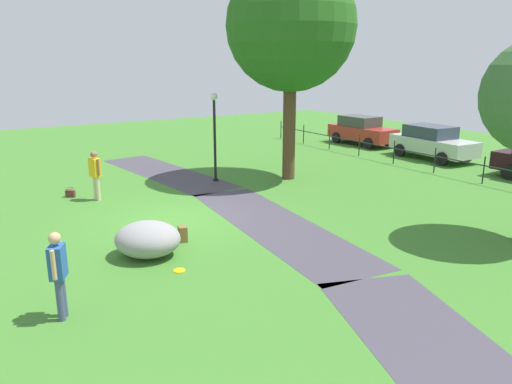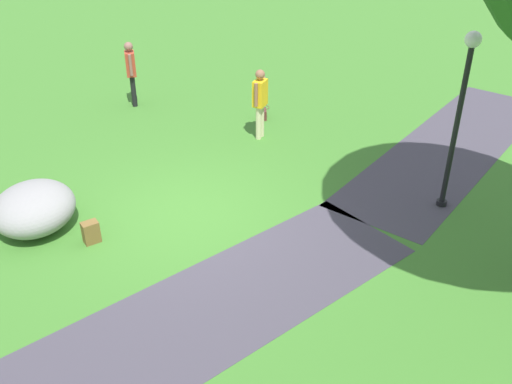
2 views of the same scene
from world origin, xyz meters
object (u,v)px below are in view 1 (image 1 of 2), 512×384
(parked_compact_green, at_px, (432,142))
(handbag_on_grass, at_px, (70,193))
(large_shade_tree, at_px, (291,27))
(passerby_on_path, at_px, (58,270))
(frisbee_on_grass, at_px, (179,270))
(woman_with_handbag, at_px, (95,172))
(lamp_post, at_px, (215,127))
(lawn_boulder, at_px, (148,239))
(parked_sedan_red, at_px, (362,130))
(backpack_by_boulder, at_px, (182,234))

(parked_compact_green, bearing_deg, handbag_on_grass, -97.62)
(large_shade_tree, height_order, passerby_on_path, large_shade_tree)
(passerby_on_path, xyz_separation_m, frisbee_on_grass, (-0.77, 2.60, -0.94))
(large_shade_tree, distance_m, woman_with_handbag, 8.67)
(lamp_post, distance_m, lawn_boulder, 7.74)
(large_shade_tree, xyz_separation_m, woman_with_handbag, (-0.90, -7.21, -4.74))
(large_shade_tree, relative_size, frisbee_on_grass, 30.25)
(lamp_post, relative_size, parked_compact_green, 0.81)
(lawn_boulder, height_order, parked_sedan_red, parked_sedan_red)
(large_shade_tree, bearing_deg, parked_compact_green, 87.31)
(lawn_boulder, height_order, passerby_on_path, passerby_on_path)
(large_shade_tree, xyz_separation_m, lamp_post, (-1.17, -2.62, -3.62))
(lamp_post, height_order, frisbee_on_grass, lamp_post)
(large_shade_tree, relative_size, passerby_on_path, 4.96)
(passerby_on_path, bearing_deg, large_shade_tree, 123.96)
(backpack_by_boulder, bearing_deg, parked_sedan_red, 120.52)
(passerby_on_path, bearing_deg, frisbee_on_grass, 106.57)
(lamp_post, height_order, woman_with_handbag, lamp_post)
(lamp_post, height_order, handbag_on_grass, lamp_post)
(woman_with_handbag, height_order, parked_compact_green, woman_with_handbag)
(passerby_on_path, relative_size, backpack_by_boulder, 4.09)
(handbag_on_grass, bearing_deg, lamp_post, 83.69)
(lawn_boulder, xyz_separation_m, frisbee_on_grass, (1.21, 0.26, -0.40))
(frisbee_on_grass, bearing_deg, woman_with_handbag, 179.92)
(lawn_boulder, relative_size, passerby_on_path, 1.29)
(passerby_on_path, distance_m, parked_compact_green, 18.93)
(passerby_on_path, distance_m, handbag_on_grass, 8.62)
(handbag_on_grass, bearing_deg, passerby_on_path, -12.97)
(passerby_on_path, bearing_deg, parked_compact_green, 109.22)
(woman_with_handbag, xyz_separation_m, handbag_on_grass, (-0.85, -0.68, -0.82))
(parked_sedan_red, bearing_deg, backpack_by_boulder, -59.48)
(woman_with_handbag, distance_m, frisbee_on_grass, 6.80)
(handbag_on_grass, xyz_separation_m, backpack_by_boulder, (5.93, 1.49, 0.05))
(lawn_boulder, bearing_deg, handbag_on_grass, -176.27)
(lamp_post, bearing_deg, parked_sedan_red, 106.73)
(parked_sedan_red, bearing_deg, large_shade_tree, -61.64)
(frisbee_on_grass, bearing_deg, handbag_on_grass, -174.94)
(woman_with_handbag, distance_m, backpack_by_boulder, 5.20)
(lawn_boulder, bearing_deg, lamp_post, 140.03)
(handbag_on_grass, height_order, backpack_by_boulder, backpack_by_boulder)
(woman_with_handbag, distance_m, passerby_on_path, 7.95)
(large_shade_tree, height_order, lawn_boulder, large_shade_tree)
(lamp_post, relative_size, parked_sedan_red, 0.85)
(backpack_by_boulder, relative_size, frisbee_on_grass, 1.49)
(backpack_by_boulder, height_order, parked_compact_green, parked_compact_green)
(lamp_post, distance_m, parked_sedan_red, 11.35)
(large_shade_tree, xyz_separation_m, handbag_on_grass, (-1.75, -7.89, -5.56))
(woman_with_handbag, height_order, backpack_by_boulder, woman_with_handbag)
(frisbee_on_grass, xyz_separation_m, parked_compact_green, (-5.46, 15.28, 0.80))
(woman_with_handbag, relative_size, handbag_on_grass, 4.31)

